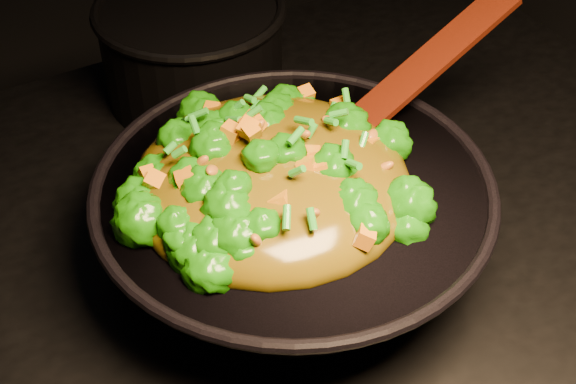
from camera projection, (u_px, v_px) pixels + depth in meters
wok at (293, 226)px, 0.78m from camera, size 0.40×0.40×0.10m
stir_fry at (271, 149)px, 0.71m from camera, size 0.29×0.29×0.09m
spatula at (420, 70)px, 0.81m from camera, size 0.24×0.07×0.10m
back_pot at (193, 50)px, 0.99m from camera, size 0.25×0.25×0.13m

